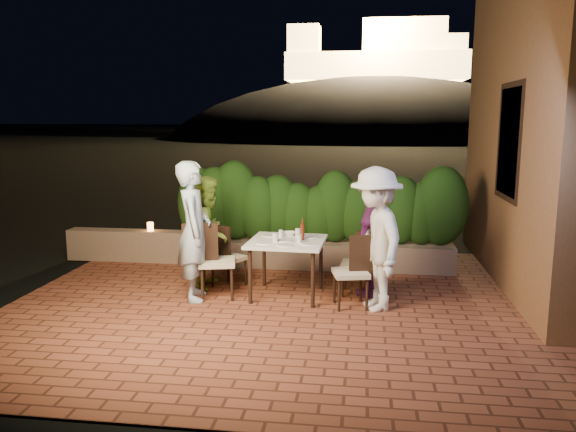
% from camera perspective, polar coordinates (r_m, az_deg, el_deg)
% --- Properties ---
extents(ground, '(400.00, 400.00, 0.00)m').
position_cam_1_polar(ground, '(6.73, -0.47, -10.30)').
color(ground, black).
rests_on(ground, ground).
extents(terrace_floor, '(7.00, 6.00, 0.15)m').
position_cam_1_polar(terrace_floor, '(7.22, 0.10, -9.36)').
color(terrace_floor, brown).
rests_on(terrace_floor, ground).
extents(building_wall, '(1.60, 5.00, 5.00)m').
position_cam_1_polar(building_wall, '(8.69, 26.22, 10.18)').
color(building_wall, brown).
rests_on(building_wall, ground).
extents(window_pane, '(0.08, 1.00, 1.40)m').
position_cam_1_polar(window_pane, '(8.00, 21.74, 7.01)').
color(window_pane, black).
rests_on(window_pane, building_wall).
extents(window_frame, '(0.06, 1.15, 1.55)m').
position_cam_1_polar(window_frame, '(8.00, 21.67, 7.02)').
color(window_frame, black).
rests_on(window_frame, building_wall).
extents(planter, '(4.20, 0.55, 0.40)m').
position_cam_1_polar(planter, '(8.84, 2.92, -3.89)').
color(planter, '#7C634F').
rests_on(planter, ground).
extents(hedge, '(4.00, 0.70, 1.10)m').
position_cam_1_polar(hedge, '(8.69, 2.97, 0.91)').
color(hedge, '#18370F').
rests_on(hedge, planter).
extents(parapet, '(2.20, 0.30, 0.50)m').
position_cam_1_polar(parapet, '(9.54, -15.35, -2.90)').
color(parapet, '#7C634F').
rests_on(parapet, ground).
extents(hill, '(52.00, 40.00, 22.00)m').
position_cam_1_polar(hill, '(66.57, 8.59, 4.36)').
color(hill, black).
rests_on(hill, ground).
extents(fortress, '(26.00, 8.00, 8.00)m').
position_cam_1_polar(fortress, '(66.77, 8.92, 16.84)').
color(fortress, '#FFCC7A').
rests_on(fortress, hill).
extents(dining_table, '(1.01, 1.01, 0.75)m').
position_cam_1_polar(dining_table, '(7.35, -0.10, -5.32)').
color(dining_table, white).
rests_on(dining_table, ground).
extents(plate_nw, '(0.21, 0.21, 0.01)m').
position_cam_1_polar(plate_nw, '(7.09, -2.43, -2.74)').
color(plate_nw, white).
rests_on(plate_nw, dining_table).
extents(plate_sw, '(0.20, 0.20, 0.01)m').
position_cam_1_polar(plate_sw, '(7.53, -1.87, -1.99)').
color(plate_sw, white).
rests_on(plate_sw, dining_table).
extents(plate_ne, '(0.21, 0.21, 0.01)m').
position_cam_1_polar(plate_ne, '(7.04, 2.07, -2.83)').
color(plate_ne, white).
rests_on(plate_ne, dining_table).
extents(plate_se, '(0.25, 0.25, 0.01)m').
position_cam_1_polar(plate_se, '(7.45, 2.18, -2.11)').
color(plate_se, white).
rests_on(plate_se, dining_table).
extents(plate_centre, '(0.21, 0.21, 0.01)m').
position_cam_1_polar(plate_centre, '(7.23, -0.37, -2.48)').
color(plate_centre, white).
rests_on(plate_centre, dining_table).
extents(plate_front, '(0.21, 0.21, 0.01)m').
position_cam_1_polar(plate_front, '(6.96, -0.32, -2.98)').
color(plate_front, white).
rests_on(plate_front, dining_table).
extents(glass_nw, '(0.07, 0.07, 0.12)m').
position_cam_1_polar(glass_nw, '(7.13, -1.32, -2.22)').
color(glass_nw, silver).
rests_on(glass_nw, dining_table).
extents(glass_sw, '(0.06, 0.06, 0.10)m').
position_cam_1_polar(glass_sw, '(7.44, -0.73, -1.78)').
color(glass_sw, silver).
rests_on(glass_sw, dining_table).
extents(glass_ne, '(0.06, 0.06, 0.11)m').
position_cam_1_polar(glass_ne, '(7.10, 1.13, -2.32)').
color(glass_ne, silver).
rests_on(glass_ne, dining_table).
extents(glass_se, '(0.07, 0.07, 0.12)m').
position_cam_1_polar(glass_se, '(7.41, 1.02, -1.74)').
color(glass_se, silver).
rests_on(glass_se, dining_table).
extents(beer_bottle, '(0.05, 0.05, 0.27)m').
position_cam_1_polar(beer_bottle, '(7.25, 1.47, -1.39)').
color(beer_bottle, '#551F0E').
rests_on(beer_bottle, dining_table).
extents(bowl, '(0.21, 0.21, 0.04)m').
position_cam_1_polar(bowl, '(7.57, 0.13, -1.79)').
color(bowl, white).
rests_on(bowl, dining_table).
extents(chair_left_front, '(0.55, 0.55, 0.99)m').
position_cam_1_polar(chair_left_front, '(7.34, -7.24, -4.49)').
color(chair_left_front, black).
rests_on(chair_left_front, ground).
extents(chair_left_back, '(0.53, 0.53, 0.84)m').
position_cam_1_polar(chair_left_back, '(7.80, -6.02, -4.13)').
color(chair_left_back, black).
rests_on(chair_left_back, ground).
extents(chair_right_front, '(0.50, 0.50, 0.90)m').
position_cam_1_polar(chair_right_front, '(6.97, 6.38, -5.60)').
color(chair_right_front, black).
rests_on(chair_right_front, ground).
extents(chair_right_back, '(0.42, 0.42, 0.85)m').
position_cam_1_polar(chair_right_back, '(7.48, 6.98, -4.74)').
color(chair_right_back, black).
rests_on(chair_right_back, ground).
extents(diner_blue, '(0.57, 0.74, 1.78)m').
position_cam_1_polar(diner_blue, '(7.23, -9.54, -1.51)').
color(diner_blue, '#A6BFD5').
rests_on(diner_blue, ground).
extents(diner_green, '(0.61, 0.77, 1.53)m').
position_cam_1_polar(diner_green, '(7.79, -8.04, -1.59)').
color(diner_green, '#99C43D').
rests_on(diner_green, ground).
extents(diner_white, '(0.99, 1.28, 1.74)m').
position_cam_1_polar(diner_white, '(6.83, 8.90, -2.33)').
color(diner_white, white).
rests_on(diner_white, ground).
extents(diner_purple, '(0.74, 0.98, 1.54)m').
position_cam_1_polar(diner_purple, '(7.39, 8.82, -2.20)').
color(diner_purple, '#6A246D').
rests_on(diner_purple, ground).
extents(parapet_lamp, '(0.10, 0.10, 0.14)m').
position_cam_1_polar(parapet_lamp, '(9.37, -13.81, -1.06)').
color(parapet_lamp, orange).
rests_on(parapet_lamp, parapet).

